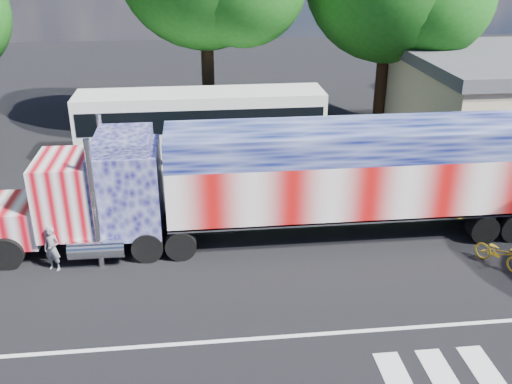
{
  "coord_description": "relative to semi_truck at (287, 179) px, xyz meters",
  "views": [
    {
      "loc": [
        -2.11,
        -16.07,
        10.47
      ],
      "look_at": [
        0.0,
        3.0,
        1.9
      ],
      "focal_mm": 40.0,
      "sensor_mm": 36.0,
      "label": 1
    }
  ],
  "objects": [
    {
      "name": "ground",
      "position": [
        -1.15,
        -2.92,
        -2.4
      ],
      "size": [
        100.0,
        100.0,
        0.0
      ],
      "primitive_type": "plane",
      "color": "black"
    },
    {
      "name": "lane_markings",
      "position": [
        0.56,
        -6.69,
        -2.39
      ],
      "size": [
        30.0,
        2.67,
        0.01
      ],
      "color": "silver",
      "rests_on": "ground"
    },
    {
      "name": "semi_truck",
      "position": [
        0.0,
        0.0,
        0.0
      ],
      "size": [
        21.86,
        3.45,
        4.66
      ],
      "color": "black",
      "rests_on": "ground"
    },
    {
      "name": "coach_bus",
      "position": [
        -2.95,
        8.66,
        -0.55
      ],
      "size": [
        12.25,
        2.85,
        3.56
      ],
      "color": "silver",
      "rests_on": "ground"
    },
    {
      "name": "woman",
      "position": [
        -8.3,
        -1.42,
        -1.59
      ],
      "size": [
        0.69,
        0.58,
        1.62
      ],
      "primitive_type": "imported",
      "rotation": [
        0.0,
        0.0,
        -0.38
      ],
      "color": "slate",
      "rests_on": "ground"
    },
    {
      "name": "bicycle",
      "position": [
        7.02,
        -2.89,
        -1.91
      ],
      "size": [
        1.52,
        1.92,
        0.97
      ],
      "primitive_type": "imported",
      "rotation": [
        0.0,
        0.0,
        0.55
      ],
      "color": "gold",
      "rests_on": "ground"
    }
  ]
}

